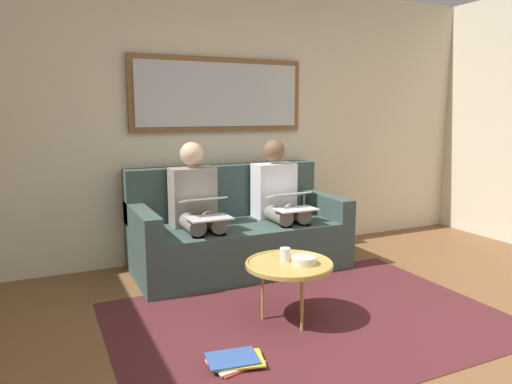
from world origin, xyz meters
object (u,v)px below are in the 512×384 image
at_px(cup, 285,255).
at_px(laptop_white, 292,201).
at_px(couch, 236,233).
at_px(magazine_stack, 235,360).
at_px(framed_mirror, 219,95).
at_px(bowl, 304,260).
at_px(coffee_table, 289,265).
at_px(laptop_silver, 206,208).
at_px(person_left, 279,198).
at_px(person_right, 196,205).

distance_m(cup, laptop_white, 1.02).
distance_m(couch, magazine_stack, 1.75).
bearing_deg(framed_mirror, laptop_white, 119.35).
distance_m(framed_mirror, laptop_white, 1.23).
bearing_deg(bowl, coffee_table, -37.89).
height_order(bowl, laptop_silver, laptop_silver).
height_order(framed_mirror, person_left, framed_mirror).
xyz_separation_m(person_right, magazine_stack, (0.28, 1.52, -0.58)).
bearing_deg(cup, couch, -96.73).
height_order(person_right, laptop_silver, person_right).
bearing_deg(bowl, person_left, -110.48).
bearing_deg(laptop_white, magazine_stack, 49.96).
bearing_deg(couch, cup, 83.27).
relative_size(couch, laptop_white, 5.26).
relative_size(framed_mirror, person_left, 1.48).
bearing_deg(magazine_stack, person_right, -100.47).
relative_size(couch, person_right, 1.63).
bearing_deg(bowl, framed_mirror, -91.94).
bearing_deg(bowl, cup, -53.21).
xyz_separation_m(bowl, person_left, (-0.45, -1.21, 0.18)).
height_order(person_left, laptop_white, person_left).
bearing_deg(couch, coffee_table, 83.76).
height_order(laptop_white, person_right, person_right).
distance_m(person_left, person_right, 0.79).
bearing_deg(cup, laptop_silver, -73.40).
height_order(cup, laptop_silver, laptop_silver).
bearing_deg(laptop_silver, laptop_white, 179.44).
relative_size(coffee_table, bowl, 3.58).
xyz_separation_m(laptop_silver, magazine_stack, (0.28, 1.28, -0.61)).
distance_m(couch, laptop_white, 0.59).
bearing_deg(couch, laptop_white, 141.57).
bearing_deg(couch, magazine_stack, 66.94).
distance_m(coffee_table, laptop_silver, 0.98).
bearing_deg(framed_mirror, person_right, 49.17).
distance_m(cup, magazine_stack, 0.80).
relative_size(person_left, person_right, 1.00).
height_order(coffee_table, bowl, bowl).
relative_size(bowl, laptop_white, 0.46).
height_order(person_left, person_right, same).
xyz_separation_m(framed_mirror, person_left, (-0.39, 0.46, -0.94)).
height_order(framed_mirror, laptop_white, framed_mirror).
distance_m(bowl, magazine_stack, 0.80).
relative_size(couch, bowl, 11.42).
bearing_deg(coffee_table, person_left, -114.68).
xyz_separation_m(cup, magazine_stack, (0.54, 0.42, -0.43)).
xyz_separation_m(laptop_white, magazine_stack, (1.07, 1.27, -0.60)).
height_order(couch, framed_mirror, framed_mirror).
bearing_deg(person_right, cup, 103.15).
xyz_separation_m(bowl, magazine_stack, (0.62, 0.31, -0.41)).
relative_size(laptop_white, laptop_silver, 0.92).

